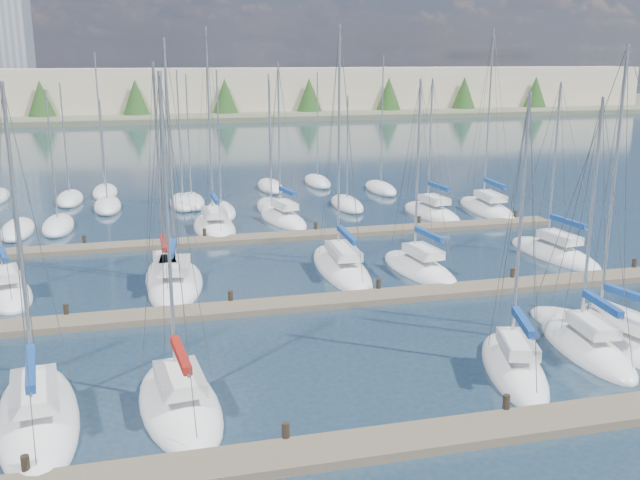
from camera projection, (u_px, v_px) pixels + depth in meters
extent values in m
plane|color=#233747|center=(216.00, 174.00, 78.02)|extent=(400.00, 400.00, 0.00)
cube|color=#6B5E4C|center=(410.00, 440.00, 23.57)|extent=(44.00, 1.80, 0.35)
cylinder|color=#2D261C|center=(26.00, 472.00, 21.50)|extent=(0.26, 0.26, 1.10)
cylinder|color=#2D261C|center=(286.00, 438.00, 23.42)|extent=(0.26, 0.26, 1.10)
cylinder|color=#2D261C|center=(506.00, 409.00, 25.34)|extent=(0.26, 0.26, 1.10)
cube|color=#6B5E4C|center=(310.00, 303.00, 36.70)|extent=(44.00, 1.80, 0.35)
cylinder|color=#2D261C|center=(67.00, 314.00, 34.64)|extent=(0.26, 0.26, 1.10)
cylinder|color=#2D261C|center=(231.00, 301.00, 36.55)|extent=(0.26, 0.26, 1.10)
cylinder|color=#2D261C|center=(378.00, 289.00, 38.47)|extent=(0.26, 0.26, 1.10)
cylinder|color=#2D261C|center=(512.00, 278.00, 40.39)|extent=(0.26, 0.26, 1.10)
cylinder|color=#2D261C|center=(634.00, 268.00, 42.30)|extent=(0.26, 0.26, 1.10)
cube|color=#6B5E4C|center=(264.00, 238.00, 49.84)|extent=(44.00, 1.80, 0.35)
cylinder|color=#2D261C|center=(85.00, 243.00, 47.77)|extent=(0.26, 0.26, 1.10)
cylinder|color=#2D261C|center=(205.00, 236.00, 49.69)|extent=(0.26, 0.26, 1.10)
cylinder|color=#2D261C|center=(316.00, 229.00, 51.60)|extent=(0.26, 0.26, 1.10)
cylinder|color=#2D261C|center=(419.00, 223.00, 53.52)|extent=(0.26, 0.26, 1.10)
cylinder|color=#2D261C|center=(515.00, 217.00, 55.44)|extent=(0.26, 0.26, 1.10)
ellipsoid|color=white|center=(554.00, 255.00, 45.80)|extent=(3.47, 8.55, 1.60)
cube|color=silver|center=(560.00, 237.00, 45.10)|extent=(1.73, 3.05, 0.50)
cylinder|color=#9EA0A5|center=(555.00, 162.00, 44.91)|extent=(0.14, 0.14, 9.84)
cylinder|color=#9EA0A5|center=(568.00, 223.00, 44.24)|extent=(0.48, 3.48, 0.10)
cube|color=navy|center=(568.00, 222.00, 44.21)|extent=(0.65, 3.23, 0.30)
ellipsoid|color=white|center=(180.00, 407.00, 26.02)|extent=(3.54, 7.81, 1.60)
cube|color=silver|center=(180.00, 379.00, 25.35)|extent=(1.80, 2.79, 0.50)
cylinder|color=#9EA0A5|center=(168.00, 231.00, 24.94)|extent=(0.14, 0.14, 10.90)
cylinder|color=#9EA0A5|center=(181.00, 358.00, 24.53)|extent=(0.40, 3.18, 0.10)
cube|color=maroon|center=(181.00, 355.00, 24.50)|extent=(0.58, 2.94, 0.30)
ellipsoid|color=white|center=(487.00, 210.00, 59.19)|extent=(3.31, 9.69, 1.60)
cube|color=black|center=(487.00, 210.00, 59.19)|extent=(1.70, 4.66, 0.12)
cube|color=silver|center=(490.00, 196.00, 58.41)|extent=(1.72, 3.42, 0.50)
cylinder|color=#9EA0A5|center=(489.00, 115.00, 57.96)|extent=(0.14, 0.14, 13.53)
cylinder|color=#9EA0A5|center=(495.00, 185.00, 57.42)|extent=(0.32, 4.01, 0.10)
cube|color=navy|center=(495.00, 184.00, 57.39)|extent=(0.50, 3.70, 0.30)
ellipsoid|color=white|center=(214.00, 228.00, 52.99)|extent=(3.09, 8.24, 1.60)
cube|color=maroon|center=(214.00, 228.00, 52.99)|extent=(1.60, 3.95, 0.12)
cube|color=silver|center=(214.00, 212.00, 52.28)|extent=(1.68, 2.89, 0.50)
cylinder|color=#9EA0A5|center=(209.00, 123.00, 51.66)|extent=(0.14, 0.14, 13.39)
cylinder|color=#9EA0A5|center=(215.00, 200.00, 51.40)|extent=(0.15, 3.44, 0.10)
cube|color=navy|center=(215.00, 198.00, 51.37)|extent=(0.34, 3.17, 0.30)
ellipsoid|color=white|center=(7.00, 295.00, 38.14)|extent=(4.02, 6.97, 1.60)
cube|color=silver|center=(5.00, 274.00, 37.53)|extent=(1.89, 2.56, 0.50)
cylinder|color=#9EA0A5|center=(4.00, 257.00, 36.82)|extent=(0.77, 2.69, 0.10)
cube|color=navy|center=(3.00, 255.00, 36.79)|extent=(0.91, 2.53, 0.30)
ellipsoid|color=white|center=(38.00, 419.00, 25.15)|extent=(3.90, 9.34, 1.60)
cube|color=black|center=(38.00, 419.00, 25.15)|extent=(1.98, 4.50, 0.12)
cube|color=silver|center=(34.00, 391.00, 24.41)|extent=(1.92, 3.34, 0.50)
cylinder|color=#9EA0A5|center=(19.00, 241.00, 24.21)|extent=(0.14, 0.14, 10.60)
cylinder|color=#9EA0A5|center=(31.00, 371.00, 23.50)|extent=(0.57, 3.79, 0.10)
cube|color=navy|center=(31.00, 368.00, 23.47)|extent=(0.73, 3.51, 0.30)
ellipsoid|color=white|center=(419.00, 271.00, 42.55)|extent=(3.43, 8.05, 1.60)
cube|color=black|center=(419.00, 271.00, 42.55)|extent=(1.75, 3.88, 0.12)
cube|color=silver|center=(423.00, 251.00, 41.87)|extent=(1.71, 2.88, 0.50)
cylinder|color=#9EA0A5|center=(418.00, 168.00, 41.58)|extent=(0.14, 0.14, 10.12)
cylinder|color=#9EA0A5|center=(429.00, 236.00, 41.04)|extent=(0.48, 3.27, 0.10)
cube|color=navy|center=(429.00, 234.00, 41.01)|extent=(0.64, 3.03, 0.30)
ellipsoid|color=white|center=(513.00, 370.00, 29.04)|extent=(4.14, 7.48, 1.60)
cube|color=maroon|center=(513.00, 370.00, 29.04)|extent=(2.07, 3.62, 0.12)
cube|color=silver|center=(518.00, 344.00, 28.37)|extent=(1.88, 2.74, 0.50)
cylinder|color=#9EA0A5|center=(521.00, 222.00, 28.07)|extent=(0.14, 0.14, 10.10)
cylinder|color=#9EA0A5|center=(523.00, 325.00, 27.55)|extent=(0.94, 2.91, 0.10)
cube|color=navy|center=(523.00, 322.00, 27.52)|extent=(1.06, 2.73, 0.30)
ellipsoid|color=white|center=(341.00, 270.00, 42.77)|extent=(3.12, 10.13, 1.60)
cube|color=silver|center=(343.00, 251.00, 41.97)|extent=(1.63, 3.57, 0.50)
cylinder|color=#9EA0A5|center=(339.00, 141.00, 41.62)|extent=(0.14, 0.14, 13.14)
cylinder|color=#9EA0A5|center=(347.00, 237.00, 40.95)|extent=(0.27, 4.21, 0.10)
cube|color=navy|center=(347.00, 235.00, 40.92)|extent=(0.45, 3.89, 0.30)
ellipsoid|color=white|center=(431.00, 214.00, 57.67)|extent=(3.60, 8.15, 1.60)
cube|color=black|center=(431.00, 214.00, 57.67)|extent=(1.84, 3.93, 0.12)
cube|color=silver|center=(434.00, 200.00, 56.99)|extent=(1.81, 2.91, 0.50)
cylinder|color=#9EA0A5|center=(430.00, 140.00, 56.77)|extent=(0.14, 0.14, 9.72)
cylinder|color=#9EA0A5|center=(439.00, 188.00, 56.15)|extent=(0.44, 3.31, 0.10)
cube|color=navy|center=(439.00, 186.00, 56.12)|extent=(0.62, 3.07, 0.30)
ellipsoid|color=white|center=(612.00, 343.00, 31.84)|extent=(4.97, 10.09, 1.60)
cube|color=black|center=(612.00, 343.00, 31.84)|extent=(2.49, 4.87, 0.12)
cube|color=silver|center=(624.00, 319.00, 31.10)|extent=(2.27, 3.66, 0.50)
cylinder|color=#9EA0A5|center=(613.00, 186.00, 30.75)|extent=(0.14, 0.14, 11.88)
ellipsoid|color=white|center=(586.00, 350.00, 31.05)|extent=(2.95, 7.32, 1.60)
cube|color=silver|center=(593.00, 325.00, 30.38)|extent=(1.49, 2.61, 0.50)
cylinder|color=#9EA0A5|center=(592.00, 214.00, 30.11)|extent=(0.14, 0.14, 9.78)
cylinder|color=#9EA0A5|center=(602.00, 306.00, 29.57)|extent=(0.38, 3.00, 0.10)
cube|color=navy|center=(603.00, 304.00, 29.54)|extent=(0.56, 2.78, 0.30)
ellipsoid|color=white|center=(165.00, 281.00, 40.67)|extent=(2.23, 7.84, 1.60)
cube|color=black|center=(165.00, 281.00, 40.67)|extent=(1.16, 3.76, 0.12)
cube|color=silver|center=(164.00, 261.00, 39.98)|extent=(1.22, 2.74, 0.50)
cylinder|color=#9EA0A5|center=(159.00, 164.00, 39.61)|extent=(0.14, 0.14, 11.10)
cylinder|color=#9EA0A5|center=(164.00, 245.00, 39.13)|extent=(0.10, 3.29, 0.10)
cube|color=maroon|center=(164.00, 243.00, 39.10)|extent=(0.30, 3.03, 0.30)
ellipsoid|color=white|center=(283.00, 220.00, 55.64)|extent=(3.78, 7.79, 1.60)
cube|color=maroon|center=(283.00, 220.00, 55.64)|extent=(1.91, 3.76, 0.12)
cube|color=silver|center=(285.00, 205.00, 54.98)|extent=(1.81, 2.82, 0.50)
cylinder|color=#9EA0A5|center=(279.00, 136.00, 54.53)|extent=(0.14, 0.14, 10.96)
cylinder|color=#9EA0A5|center=(287.00, 193.00, 54.20)|extent=(0.66, 3.10, 0.10)
cube|color=navy|center=(287.00, 191.00, 54.17)|extent=(0.81, 2.89, 0.30)
ellipsoid|color=white|center=(176.00, 285.00, 39.80)|extent=(3.94, 8.78, 1.60)
cube|color=maroon|center=(176.00, 285.00, 39.80)|extent=(2.01, 4.23, 0.12)
cube|color=silver|center=(174.00, 265.00, 39.07)|extent=(1.97, 3.14, 0.50)
cylinder|color=#9EA0A5|center=(170.00, 155.00, 38.64)|extent=(0.14, 0.14, 12.33)
cylinder|color=#9EA0A5|center=(172.00, 250.00, 38.15)|extent=(0.52, 3.55, 0.10)
cube|color=navy|center=(172.00, 248.00, 38.12)|extent=(0.68, 3.29, 0.30)
cylinder|color=#9EA0A5|center=(188.00, 136.00, 60.05)|extent=(0.12, 0.12, 10.14)
ellipsoid|color=white|center=(192.00, 202.00, 61.48)|extent=(2.20, 6.40, 1.40)
cylinder|color=#9EA0A5|center=(180.00, 134.00, 59.64)|extent=(0.12, 0.12, 10.49)
ellipsoid|color=white|center=(183.00, 203.00, 61.11)|extent=(2.20, 6.40, 1.40)
cylinder|color=#9EA0A5|center=(317.00, 125.00, 69.82)|extent=(0.12, 0.12, 10.06)
ellipsoid|color=white|center=(317.00, 182.00, 71.25)|extent=(2.20, 6.40, 1.40)
cylinder|color=#9EA0A5|center=(65.00, 139.00, 61.32)|extent=(0.12, 0.12, 9.39)
ellipsoid|color=white|center=(70.00, 199.00, 62.66)|extent=(2.20, 6.40, 1.40)
cylinder|color=#9EA0A5|center=(9.00, 154.00, 50.15)|extent=(0.12, 0.12, 9.85)
ellipsoid|color=white|center=(17.00, 230.00, 51.55)|extent=(2.20, 6.40, 1.40)
cylinder|color=#9EA0A5|center=(52.00, 155.00, 51.48)|extent=(0.12, 0.12, 9.30)
ellipsoid|color=white|center=(58.00, 226.00, 52.81)|extent=(2.20, 6.40, 1.40)
cylinder|color=#9EA0A5|center=(382.00, 120.00, 65.99)|extent=(0.12, 0.12, 11.68)
ellipsoid|color=white|center=(381.00, 189.00, 67.61)|extent=(2.20, 6.40, 1.40)
cylinder|color=#9EA0A5|center=(270.00, 141.00, 57.72)|extent=(0.12, 0.12, 9.76)
ellipsoid|color=white|center=(272.00, 208.00, 59.10)|extent=(2.20, 6.40, 1.40)
cylinder|color=#9EA0A5|center=(100.00, 120.00, 64.11)|extent=(0.12, 0.12, 11.95)
ellipsoid|color=white|center=(105.00, 193.00, 65.77)|extent=(2.20, 6.40, 1.40)
cylinder|color=#9EA0A5|center=(347.00, 147.00, 59.19)|extent=(0.12, 0.12, 8.46)
ellipsoid|color=white|center=(347.00, 205.00, 60.41)|extent=(2.20, 6.40, 1.40)
cylinder|color=#9EA0A5|center=(103.00, 150.00, 58.65)|extent=(0.12, 0.12, 8.12)
ellipsoid|color=white|center=(108.00, 206.00, 59.83)|extent=(2.20, 6.40, 1.40)
cylinder|color=#9EA0A5|center=(269.00, 128.00, 67.26)|extent=(0.12, 0.12, 10.00)
ellipsoid|color=white|center=(270.00, 187.00, 68.67)|extent=(2.20, 6.40, 1.40)
cylinder|color=#9EA0A5|center=(219.00, 138.00, 56.29)|extent=(0.12, 0.12, 10.54)
ellipsoid|color=white|center=(221.00, 212.00, 57.77)|extent=(2.20, 6.40, 1.40)
cube|color=#666B51|center=(173.00, 110.00, 162.31)|extent=(400.00, 60.00, 1.00)
cube|color=beige|center=(221.00, 92.00, 154.20)|extent=(200.00, 12.00, 10.00)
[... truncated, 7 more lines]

